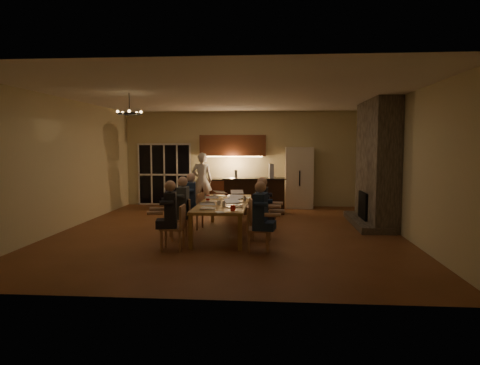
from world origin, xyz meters
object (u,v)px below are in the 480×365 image
Objects in this scene: person_left_far at (191,201)px; standing_person at (202,180)px; person_left_mid at (183,208)px; plate_far at (246,198)px; refrigerator at (299,178)px; plate_near at (237,205)px; can_silver at (224,204)px; chair_left_mid at (179,219)px; redcup_mid at (208,198)px; chair_left_far at (193,211)px; bar_bottle at (236,174)px; person_right_near at (260,217)px; chair_right_mid at (260,219)px; can_right at (244,198)px; chandelier at (129,114)px; laptop_c at (212,197)px; person_left_near at (171,215)px; laptop_b at (234,202)px; chair_left_near at (173,228)px; laptop_f at (237,193)px; dining_table at (224,218)px; redcup_near at (233,208)px; laptop_d at (234,198)px; chair_right_near at (258,229)px; laptop_e at (222,192)px; chair_right_far at (264,212)px; mug_mid at (232,197)px; mug_front at (219,203)px; person_right_mid at (262,209)px; laptop_a at (208,203)px; bar_island at (254,196)px; mug_back at (215,196)px; can_cola at (226,193)px; bar_blender at (271,171)px.

person_left_far is 3.45m from standing_person.
plate_far is at bearing 132.75° from person_left_mid.
refrigerator is 5.21m from plate_near.
can_silver is (-1.90, -5.13, -0.19)m from refrigerator.
redcup_mid is at bearing 131.75° from chair_left_mid.
refrigerator is 4.77m from chair_left_far.
chair_left_far is at bearing -108.58° from bar_bottle.
person_left_far is (-1.79, 2.28, 0.00)m from person_right_near.
chair_right_mid is 0.64× the size of person_right_near.
can_silver is at bearing -146.78° from plate_near.
refrigerator is at bearing 69.88° from can_right.
chandelier is 1.71× the size of laptop_c.
plate_far is (-0.43, 2.40, 0.07)m from person_right_near.
laptop_b is (1.17, 0.79, 0.17)m from person_left_near.
standing_person reaches higher than chair_left_near.
laptop_f is 1.55m from plate_near.
person_left_mid is at bearing 88.32° from standing_person.
dining_table is 1.40m from redcup_near.
laptop_d is 0.50m from plate_near.
chair_right_near is (1.77, -0.97, 0.00)m from chair_left_mid.
laptop_e is (0.75, 1.72, 0.42)m from chair_left_mid.
person_right_near is (-0.01, -2.27, 0.24)m from chair_right_far.
laptop_e reaches higher than can_silver.
person_left_far is 13.80× the size of mug_mid.
person_left_far is 1.37m from mug_front.
redcup_mid is (-1.33, 0.88, 0.12)m from person_right_mid.
dining_table is 3.53× the size of chair_right_near.
chair_left_far is 2.78× the size of laptop_e.
chandelier is at bearing -18.67° from laptop_a.
bar_island is 1.37× the size of person_right_mid.
person_right_mid is at bearing -88.07° from bar_island.
laptop_d reaches higher than can_silver.
person_left_mid is (-2.83, -4.95, -0.31)m from refrigerator.
person_left_far is at bearing 91.66° from chair_right_far.
chair_right_mid is 1.63× the size of chandelier.
redcup_mid is at bearing 31.20° from chair_right_near.
chair_left_mid is at bearing 172.07° from can_silver.
bar_island reaches higher than laptop_e.
chair_right_near is (1.69, 0.01, 0.00)m from chair_left_near.
chandelier reaches higher than mug_mid.
laptop_c is at bearing 57.87° from chair_left_far.
redcup_mid is 1.00× the size of can_silver.
person_left_near is 2.40m from mug_back.
chair_right_mid is 1.94m from laptop_e.
chandelier is (-1.14, 1.06, 2.06)m from person_left_near.
can_cola is (-0.39, 2.16, -0.05)m from laptop_b.
bar_island is 2.12× the size of chair_right_near.
bar_blender reaches higher than person_left_mid.
laptop_f is (-0.01, 1.07, 0.00)m from laptop_d.
redcup_mid is (-0.11, -0.42, 0.01)m from mug_back.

